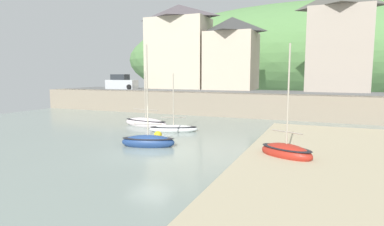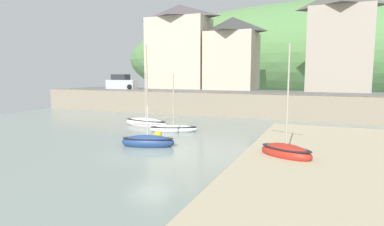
{
  "view_description": "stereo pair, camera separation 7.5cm",
  "coord_description": "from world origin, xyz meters",
  "px_view_note": "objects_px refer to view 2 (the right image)",
  "views": [
    {
      "loc": [
        9.05,
        -15.73,
        4.47
      ],
      "look_at": [
        -0.06,
        6.27,
        1.54
      ],
      "focal_mm": 30.16,
      "sensor_mm": 36.0,
      "label": 1
    },
    {
      "loc": [
        9.12,
        -15.7,
        4.47
      ],
      "look_at": [
        -0.06,
        6.27,
        1.54
      ],
      "focal_mm": 30.16,
      "sensor_mm": 36.0,
      "label": 2
    }
  ],
  "objects_px": {
    "motorboat_with_cabin": "(174,128)",
    "sailboat_white_hull": "(148,141)",
    "waterfront_building_right": "(339,39)",
    "mooring_buoy": "(158,135)",
    "waterfront_building_centre": "(232,53)",
    "sailboat_nearest_shore": "(286,152)",
    "sailboat_blue_trim": "(146,123)",
    "parked_car_near_slipway": "(122,83)",
    "waterfront_building_left": "(179,46)"
  },
  "relations": [
    {
      "from": "motorboat_with_cabin",
      "to": "sailboat_white_hull",
      "type": "bearing_deg",
      "value": -105.56
    },
    {
      "from": "waterfront_building_right",
      "to": "motorboat_with_cabin",
      "type": "distance_m",
      "value": 23.59
    },
    {
      "from": "mooring_buoy",
      "to": "waterfront_building_centre",
      "type": "bearing_deg",
      "value": 91.77
    },
    {
      "from": "sailboat_nearest_shore",
      "to": "mooring_buoy",
      "type": "relative_size",
      "value": 11.12
    },
    {
      "from": "sailboat_blue_trim",
      "to": "sailboat_white_hull",
      "type": "height_order",
      "value": "sailboat_white_hull"
    },
    {
      "from": "motorboat_with_cabin",
      "to": "parked_car_near_slipway",
      "type": "distance_m",
      "value": 20.63
    },
    {
      "from": "sailboat_blue_trim",
      "to": "sailboat_white_hull",
      "type": "bearing_deg",
      "value": -48.99
    },
    {
      "from": "waterfront_building_right",
      "to": "sailboat_white_hull",
      "type": "relative_size",
      "value": 1.82
    },
    {
      "from": "sailboat_white_hull",
      "to": "motorboat_with_cabin",
      "type": "height_order",
      "value": "sailboat_white_hull"
    },
    {
      "from": "waterfront_building_right",
      "to": "sailboat_blue_trim",
      "type": "bearing_deg",
      "value": -130.78
    },
    {
      "from": "waterfront_building_left",
      "to": "motorboat_with_cabin",
      "type": "height_order",
      "value": "waterfront_building_left"
    },
    {
      "from": "parked_car_near_slipway",
      "to": "waterfront_building_right",
      "type": "bearing_deg",
      "value": 6.22
    },
    {
      "from": "sailboat_white_hull",
      "to": "parked_car_near_slipway",
      "type": "distance_m",
      "value": 24.96
    },
    {
      "from": "waterfront_building_left",
      "to": "parked_car_near_slipway",
      "type": "relative_size",
      "value": 2.7
    },
    {
      "from": "parked_car_near_slipway",
      "to": "mooring_buoy",
      "type": "relative_size",
      "value": 7.49
    },
    {
      "from": "waterfront_building_right",
      "to": "sailboat_white_hull",
      "type": "xyz_separation_m",
      "value": [
        -11.04,
        -23.95,
        -7.99
      ]
    },
    {
      "from": "sailboat_blue_trim",
      "to": "motorboat_with_cabin",
      "type": "height_order",
      "value": "sailboat_blue_trim"
    },
    {
      "from": "motorboat_with_cabin",
      "to": "waterfront_building_left",
      "type": "bearing_deg",
      "value": 89.71
    },
    {
      "from": "sailboat_blue_trim",
      "to": "waterfront_building_left",
      "type": "bearing_deg",
      "value": 115.11
    },
    {
      "from": "sailboat_white_hull",
      "to": "sailboat_blue_trim",
      "type": "bearing_deg",
      "value": 105.3
    },
    {
      "from": "waterfront_building_centre",
      "to": "sailboat_white_hull",
      "type": "height_order",
      "value": "waterfront_building_centre"
    },
    {
      "from": "waterfront_building_left",
      "to": "sailboat_nearest_shore",
      "type": "height_order",
      "value": "waterfront_building_left"
    },
    {
      "from": "sailboat_nearest_shore",
      "to": "parked_car_near_slipway",
      "type": "relative_size",
      "value": 1.48
    },
    {
      "from": "sailboat_blue_trim",
      "to": "mooring_buoy",
      "type": "height_order",
      "value": "sailboat_blue_trim"
    },
    {
      "from": "waterfront_building_centre",
      "to": "motorboat_with_cabin",
      "type": "xyz_separation_m",
      "value": [
        0.68,
        -18.76,
        -6.85
      ]
    },
    {
      "from": "waterfront_building_centre",
      "to": "sailboat_white_hull",
      "type": "distance_m",
      "value": 24.93
    },
    {
      "from": "parked_car_near_slipway",
      "to": "mooring_buoy",
      "type": "xyz_separation_m",
      "value": [
        14.58,
        -16.75,
        -3.04
      ]
    },
    {
      "from": "waterfront_building_left",
      "to": "mooring_buoy",
      "type": "distance_m",
      "value": 24.12
    },
    {
      "from": "sailboat_blue_trim",
      "to": "sailboat_white_hull",
      "type": "xyz_separation_m",
      "value": [
        4.02,
        -6.5,
        0.01
      ]
    },
    {
      "from": "waterfront_building_left",
      "to": "motorboat_with_cabin",
      "type": "relative_size",
      "value": 2.46
    },
    {
      "from": "motorboat_with_cabin",
      "to": "parked_car_near_slipway",
      "type": "xyz_separation_m",
      "value": [
        -14.61,
        14.26,
        2.97
      ]
    },
    {
      "from": "sailboat_blue_trim",
      "to": "sailboat_nearest_shore",
      "type": "relative_size",
      "value": 0.78
    },
    {
      "from": "waterfront_building_left",
      "to": "waterfront_building_centre",
      "type": "distance_m",
      "value": 7.6
    },
    {
      "from": "mooring_buoy",
      "to": "sailboat_white_hull",
      "type": "bearing_deg",
      "value": -73.85
    },
    {
      "from": "waterfront_building_left",
      "to": "waterfront_building_centre",
      "type": "xyz_separation_m",
      "value": [
        7.52,
        0.0,
        -1.06
      ]
    },
    {
      "from": "waterfront_building_right",
      "to": "parked_car_near_slipway",
      "type": "bearing_deg",
      "value": -170.33
    },
    {
      "from": "waterfront_building_centre",
      "to": "sailboat_white_hull",
      "type": "relative_size",
      "value": 1.44
    },
    {
      "from": "waterfront_building_right",
      "to": "sailboat_blue_trim",
      "type": "xyz_separation_m",
      "value": [
        -15.06,
        -17.46,
        -8.0
      ]
    },
    {
      "from": "sailboat_blue_trim",
      "to": "sailboat_nearest_shore",
      "type": "bearing_deg",
      "value": -17.23
    },
    {
      "from": "parked_car_near_slipway",
      "to": "sailboat_nearest_shore",
      "type": "bearing_deg",
      "value": -42.41
    },
    {
      "from": "waterfront_building_right",
      "to": "sailboat_white_hull",
      "type": "bearing_deg",
      "value": -114.75
    },
    {
      "from": "motorboat_with_cabin",
      "to": "mooring_buoy",
      "type": "height_order",
      "value": "motorboat_with_cabin"
    },
    {
      "from": "sailboat_white_hull",
      "to": "waterfront_building_centre",
      "type": "bearing_deg",
      "value": 77.03
    },
    {
      "from": "sailboat_white_hull",
      "to": "mooring_buoy",
      "type": "distance_m",
      "value": 2.82
    },
    {
      "from": "waterfront_building_right",
      "to": "motorboat_with_cabin",
      "type": "height_order",
      "value": "waterfront_building_right"
    },
    {
      "from": "waterfront_building_left",
      "to": "sailboat_blue_trim",
      "type": "distance_m",
      "value": 19.77
    },
    {
      "from": "sailboat_white_hull",
      "to": "mooring_buoy",
      "type": "height_order",
      "value": "sailboat_white_hull"
    },
    {
      "from": "sailboat_nearest_shore",
      "to": "sailboat_white_hull",
      "type": "xyz_separation_m",
      "value": [
        -8.19,
        -0.4,
        -0.02
      ]
    },
    {
      "from": "waterfront_building_right",
      "to": "parked_car_near_slipway",
      "type": "relative_size",
      "value": 2.77
    },
    {
      "from": "parked_car_near_slipway",
      "to": "waterfront_building_left",
      "type": "bearing_deg",
      "value": 31.65
    }
  ]
}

